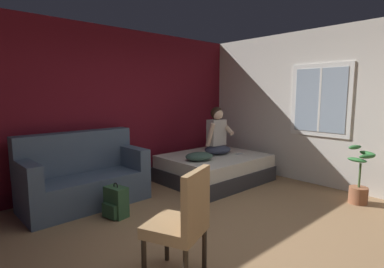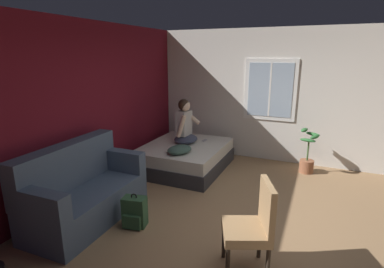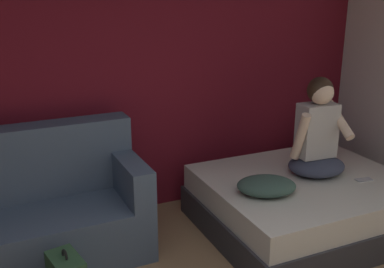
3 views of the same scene
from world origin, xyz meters
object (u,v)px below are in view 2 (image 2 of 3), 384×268
object	(u,v)px
backpack	(134,212)
cell_phone	(205,140)
couch	(83,192)
person_seated	(185,125)
side_chair	(253,224)
potted_plant	(307,157)
bed	(185,157)
throw_pillow	(179,150)

from	to	relation	value
backpack	cell_phone	size ratio (longest dim) A/B	3.18
backpack	cell_phone	world-z (taller)	cell_phone
couch	person_seated	bearing A→B (deg)	-9.89
backpack	cell_phone	xyz separation A→B (m)	(2.57, 0.02, 0.29)
side_chair	potted_plant	xyz separation A→B (m)	(3.08, -0.37, -0.23)
couch	backpack	distance (m)	0.78
bed	throw_pillow	distance (m)	0.61
bed	person_seated	distance (m)	0.62
person_seated	cell_phone	world-z (taller)	person_seated
cell_phone	side_chair	bearing A→B (deg)	128.68
person_seated	potted_plant	world-z (taller)	person_seated
side_chair	potted_plant	distance (m)	3.11
couch	throw_pillow	distance (m)	1.85
person_seated	potted_plant	bearing A→B (deg)	-75.38
person_seated	potted_plant	xyz separation A→B (m)	(0.59, -2.28, -0.53)
backpack	bed	bearing A→B (deg)	7.17
person_seated	bed	bearing A→B (deg)	-157.07
bed	cell_phone	size ratio (longest dim) A/B	12.31
bed	person_seated	size ratio (longest dim) A/B	2.03
bed	couch	bearing A→B (deg)	168.15
person_seated	backpack	distance (m)	2.39
couch	potted_plant	bearing A→B (deg)	-42.12
cell_phone	person_seated	bearing A→B (deg)	52.39
backpack	potted_plant	distance (m)	3.47
bed	throw_pillow	world-z (taller)	throw_pillow
couch	side_chair	distance (m)	2.33
cell_phone	potted_plant	size ratio (longest dim) A/B	0.17
bed	couch	distance (m)	2.31
side_chair	person_seated	bearing A→B (deg)	37.53
bed	potted_plant	world-z (taller)	potted_plant
side_chair	throw_pillow	bearing A→B (deg)	43.00
bed	side_chair	distance (m)	3.01
throw_pillow	potted_plant	bearing A→B (deg)	-59.49
side_chair	throw_pillow	size ratio (longest dim) A/B	2.04
cell_phone	potted_plant	world-z (taller)	potted_plant
bed	backpack	world-z (taller)	bed
bed	side_chair	size ratio (longest dim) A/B	1.81
side_chair	cell_phone	size ratio (longest dim) A/B	6.81
side_chair	person_seated	world-z (taller)	person_seated
throw_pillow	cell_phone	distance (m)	0.94
potted_plant	person_seated	bearing A→B (deg)	104.62
bed	side_chair	world-z (taller)	side_chair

